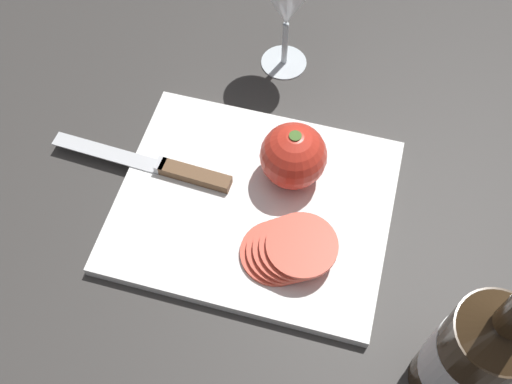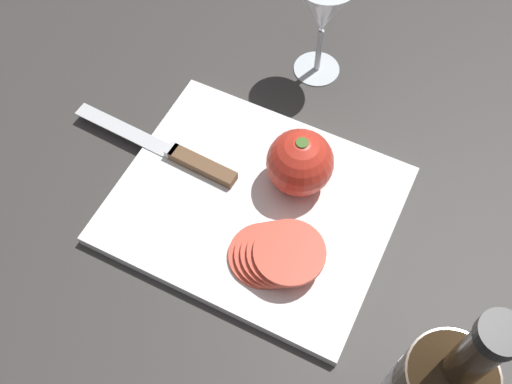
{
  "view_description": "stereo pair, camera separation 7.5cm",
  "coord_description": "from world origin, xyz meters",
  "px_view_note": "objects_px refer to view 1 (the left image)",
  "views": [
    {
      "loc": [
        -0.1,
        0.37,
        0.69
      ],
      "look_at": [
        -0.0,
        0.0,
        0.05
      ],
      "focal_mm": 42.0,
      "sensor_mm": 36.0,
      "label": 1
    },
    {
      "loc": [
        -0.17,
        0.34,
        0.69
      ],
      "look_at": [
        -0.0,
        0.0,
        0.05
      ],
      "focal_mm": 42.0,
      "sensor_mm": 36.0,
      "label": 2
    }
  ],
  "objects_px": {
    "wine_bottle": "(473,356)",
    "tomato_slice_stack_near": "(288,249)",
    "wine_glass": "(287,4)",
    "knife": "(176,170)",
    "whole_tomato": "(293,156)"
  },
  "relations": [
    {
      "from": "tomato_slice_stack_near",
      "to": "wine_glass",
      "type": "bearing_deg",
      "value": -75.5
    },
    {
      "from": "wine_glass",
      "to": "tomato_slice_stack_near",
      "type": "xyz_separation_m",
      "value": [
        -0.08,
        0.32,
        -0.08
      ]
    },
    {
      "from": "wine_bottle",
      "to": "knife",
      "type": "height_order",
      "value": "wine_bottle"
    },
    {
      "from": "wine_bottle",
      "to": "knife",
      "type": "bearing_deg",
      "value": -24.94
    },
    {
      "from": "whole_tomato",
      "to": "wine_bottle",
      "type": "bearing_deg",
      "value": 136.93
    },
    {
      "from": "knife",
      "to": "tomato_slice_stack_near",
      "type": "xyz_separation_m",
      "value": [
        -0.17,
        0.08,
        0.01
      ]
    },
    {
      "from": "wine_bottle",
      "to": "tomato_slice_stack_near",
      "type": "distance_m",
      "value": 0.24
    },
    {
      "from": "whole_tomato",
      "to": "knife",
      "type": "relative_size",
      "value": 0.34
    },
    {
      "from": "tomato_slice_stack_near",
      "to": "knife",
      "type": "bearing_deg",
      "value": -24.2
    },
    {
      "from": "knife",
      "to": "tomato_slice_stack_near",
      "type": "distance_m",
      "value": 0.19
    },
    {
      "from": "whole_tomato",
      "to": "knife",
      "type": "xyz_separation_m",
      "value": [
        0.15,
        0.04,
        -0.04
      ]
    },
    {
      "from": "wine_glass",
      "to": "whole_tomato",
      "type": "xyz_separation_m",
      "value": [
        -0.06,
        0.2,
        -0.06
      ]
    },
    {
      "from": "wine_bottle",
      "to": "wine_glass",
      "type": "relative_size",
      "value": 1.83
    },
    {
      "from": "wine_bottle",
      "to": "tomato_slice_stack_near",
      "type": "bearing_deg",
      "value": -25.55
    },
    {
      "from": "wine_glass",
      "to": "knife",
      "type": "height_order",
      "value": "wine_glass"
    }
  ]
}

